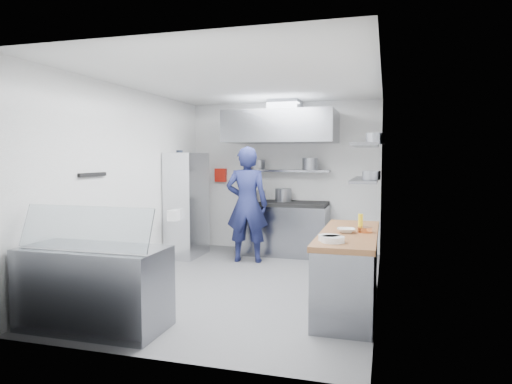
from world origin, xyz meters
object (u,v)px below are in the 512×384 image
(chef, at_px, (247,204))
(wire_rack, at_px, (187,205))
(gas_range, at_px, (284,230))
(display_case, at_px, (94,288))

(chef, bearing_deg, wire_rack, -13.99)
(chef, distance_m, wire_rack, 1.17)
(gas_range, height_order, display_case, gas_range)
(gas_range, distance_m, chef, 1.04)
(gas_range, bearing_deg, chef, -121.66)
(wire_rack, distance_m, display_case, 3.54)
(gas_range, relative_size, wire_rack, 0.86)
(chef, distance_m, display_case, 3.44)
(gas_range, distance_m, wire_rack, 1.81)
(chef, bearing_deg, display_case, 71.35)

